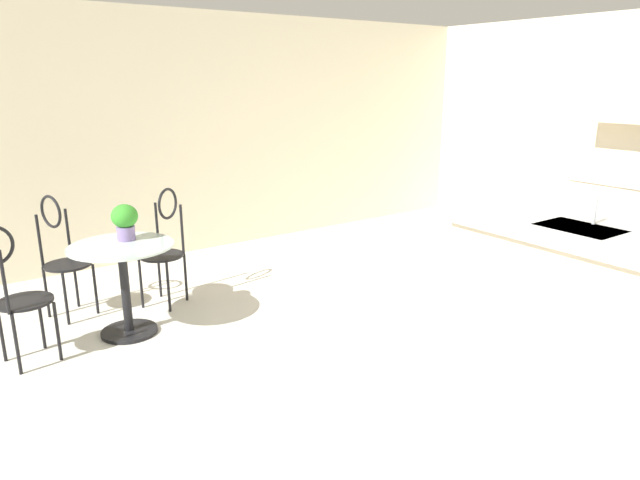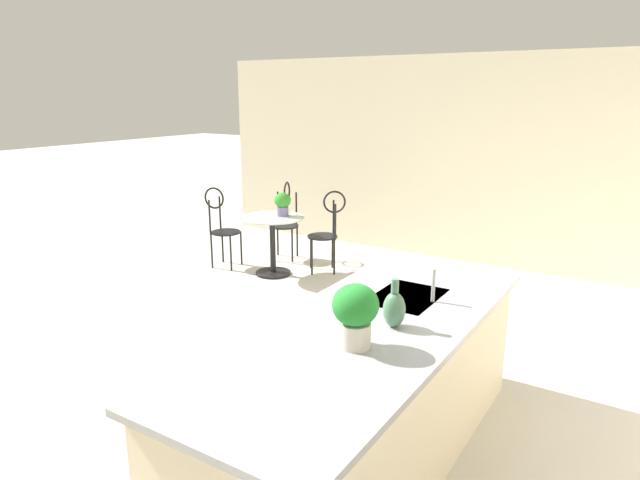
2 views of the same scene
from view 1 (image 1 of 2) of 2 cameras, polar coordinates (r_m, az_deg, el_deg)
The scene contains 8 objects.
ground_plane at distance 4.12m, azimuth 19.90°, elevation -13.82°, with size 40.00×40.00×0.00m, color beige.
wall_left_window at distance 6.94m, azimuth -9.27°, elevation 10.55°, with size 0.12×7.80×2.70m, color beige.
bistro_table at distance 4.72m, azimuth -19.01°, elevation -3.89°, with size 0.80×0.80×0.74m.
chair_near_window at distance 5.27m, azimuth -24.44°, elevation -0.99°, with size 0.52×0.49×1.04m.
chair_by_island at distance 5.25m, azimuth -15.33°, elevation -0.16°, with size 0.53×0.53×1.04m.
chair_toward_desk at distance 4.49m, azimuth -28.35°, elevation -4.32°, with size 0.45×0.51×1.04m.
sink_faucet at distance 4.72m, azimuth 25.86°, elevation 2.74°, with size 0.02×0.02×0.22m, color #B2B5BA.
potted_plant_on_table at distance 4.72m, azimuth -18.98°, elevation 1.93°, with size 0.21×0.21×0.29m.
Camera 1 is at (1.94, -3.04, 1.98)m, focal length 31.92 mm.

